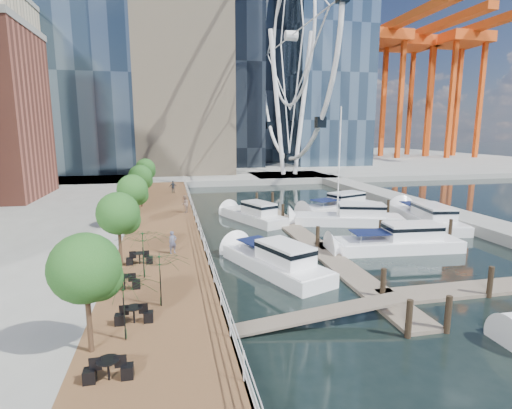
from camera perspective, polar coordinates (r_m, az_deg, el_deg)
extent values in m
plane|color=black|center=(24.22, 8.86, -11.99)|extent=(520.00, 520.00, 0.00)
cube|color=brown|center=(36.88, -13.07, -3.45)|extent=(6.00, 60.00, 1.00)
cube|color=#595954|center=(36.94, -8.41, -3.26)|extent=(0.25, 60.00, 1.00)
cube|color=gray|center=(123.41, -8.42, 6.34)|extent=(200.00, 114.00, 1.00)
cube|color=gray|center=(50.40, 22.09, -0.24)|extent=(4.00, 60.00, 1.00)
cube|color=gray|center=(76.64, 4.74, 3.93)|extent=(14.00, 12.00, 1.00)
cube|color=#6D6051|center=(34.05, 7.56, -5.12)|extent=(2.00, 32.00, 0.20)
cube|color=#6D6051|center=(27.11, 28.86, -10.50)|extent=(12.00, 2.00, 0.20)
cube|color=#6D6051|center=(34.80, 18.07, -5.21)|extent=(12.00, 2.00, 0.20)
cube|color=#6D6051|center=(43.45, 11.46, -1.82)|extent=(12.00, 2.00, 0.20)
cylinder|color=white|center=(75.61, 3.03, 14.11)|extent=(0.80, 0.80, 26.00)
cylinder|color=white|center=(77.06, 6.73, 13.99)|extent=(0.80, 0.80, 26.00)
torus|color=white|center=(77.98, 5.04, 22.89)|extent=(0.70, 44.70, 44.70)
cylinder|color=#3F2B1C|center=(16.70, -22.72, -15.19)|extent=(0.20, 0.20, 2.40)
sphere|color=#265B1E|center=(15.93, -23.25, -8.34)|extent=(2.60, 2.60, 2.60)
cylinder|color=#3F2B1C|center=(25.99, -18.82, -5.73)|extent=(0.20, 0.20, 2.40)
sphere|color=#265B1E|center=(25.50, -19.10, -1.19)|extent=(2.60, 2.60, 2.60)
cylinder|color=#3F2B1C|center=(35.66, -17.06, -1.31)|extent=(0.20, 0.20, 2.40)
sphere|color=#265B1E|center=(35.31, -17.24, 2.03)|extent=(2.60, 2.60, 2.60)
cylinder|color=#3F2B1C|center=(45.48, -16.06, 1.22)|extent=(0.20, 0.20, 2.40)
sphere|color=#265B1E|center=(45.20, -16.19, 3.84)|extent=(2.60, 2.60, 2.60)
cylinder|color=#3F2B1C|center=(55.36, -15.41, 2.84)|extent=(0.20, 0.20, 2.40)
sphere|color=#265B1E|center=(55.13, -15.52, 5.01)|extent=(2.60, 2.60, 2.60)
imported|color=#4F5269|center=(27.70, -11.82, -5.31)|extent=(0.67, 0.58, 1.55)
imported|color=gray|center=(41.08, -10.14, 0.06)|extent=(0.78, 0.95, 1.77)
imported|color=#32373F|center=(54.59, -11.75, 2.49)|extent=(0.99, 0.49, 1.64)
imported|color=#103B17|center=(16.98, -18.35, -13.94)|extent=(3.04, 3.09, 2.68)
imported|color=#0F381B|center=(19.62, -13.51, -10.45)|extent=(3.15, 3.20, 2.59)
imported|color=#103A19|center=(23.44, -15.84, -6.88)|extent=(3.62, 3.66, 2.74)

